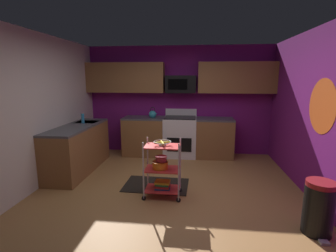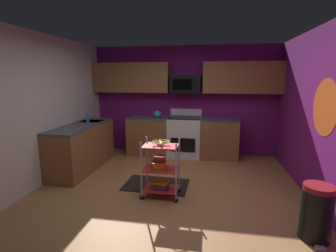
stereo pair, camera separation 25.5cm
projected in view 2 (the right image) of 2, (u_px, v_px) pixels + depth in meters
floor at (166, 196)px, 4.06m from camera, size 4.40×4.80×0.04m
wall_back at (184, 101)px, 6.16m from camera, size 4.52×0.06×2.60m
wall_left at (34, 111)px, 4.19m from camera, size 0.06×4.80×2.60m
wall_right at (327, 119)px, 3.44m from camera, size 0.06×4.80×2.60m
wall_flower_decal at (325, 107)px, 3.43m from camera, size 0.00×0.79×0.79m
counter_run at (144, 141)px, 5.65m from camera, size 3.50×2.43×0.92m
oven_range at (184, 136)px, 5.99m from camera, size 0.76×0.65×1.10m
upper_cabinets at (183, 78)px, 5.87m from camera, size 4.40×0.33×0.70m
microwave at (186, 84)px, 5.86m from camera, size 0.70×0.39×0.40m
rolling_cart at (161, 169)px, 3.92m from camera, size 0.60×0.37×0.91m
fruit_bowl at (161, 143)px, 3.84m from camera, size 0.27×0.27×0.07m
mixing_bowl_large at (158, 165)px, 3.92m from camera, size 0.25×0.25×0.11m
mixing_bowl_small at (159, 158)px, 3.91m from camera, size 0.18×0.18×0.08m
book_stack at (161, 185)px, 3.97m from camera, size 0.24×0.20×0.13m
kettle at (157, 114)px, 6.00m from camera, size 0.21×0.18×0.26m
dish_soap_bottle at (88, 118)px, 5.32m from camera, size 0.06×0.06×0.20m
trash_can at (316, 213)px, 2.89m from camera, size 0.34×0.42×0.66m
floor_rug at (156, 185)px, 4.41m from camera, size 1.12×0.73×0.01m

